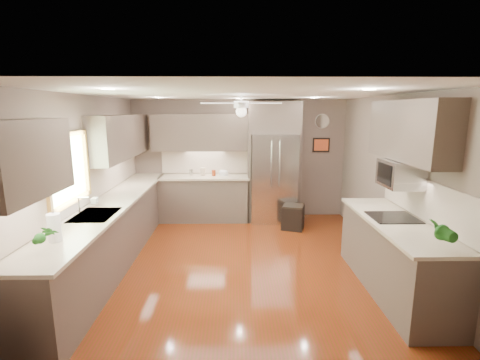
{
  "coord_description": "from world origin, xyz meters",
  "views": [
    {
      "loc": [
        -0.11,
        -4.89,
        2.28
      ],
      "look_at": [
        -0.01,
        0.6,
        1.17
      ],
      "focal_mm": 26.0,
      "sensor_mm": 36.0,
      "label": 1
    }
  ],
  "objects_px": {
    "potted_plant_left": "(44,235)",
    "bowl": "(223,175)",
    "potted_plant_right": "(440,231)",
    "refrigerator": "(273,164)",
    "canister_d": "(214,173)",
    "microwave": "(400,174)",
    "paper_towel": "(54,228)",
    "canister_b": "(191,172)",
    "canister_c": "(203,171)",
    "stool": "(293,217)",
    "soap_bottle": "(95,200)"
  },
  "relations": [
    {
      "from": "potted_plant_left",
      "to": "bowl",
      "type": "distance_m",
      "value": 4.21
    },
    {
      "from": "potted_plant_right",
      "to": "refrigerator",
      "type": "distance_m",
      "value": 4.04
    },
    {
      "from": "canister_d",
      "to": "potted_plant_right",
      "type": "height_order",
      "value": "potted_plant_right"
    },
    {
      "from": "bowl",
      "to": "microwave",
      "type": "xyz_separation_m",
      "value": [
        2.36,
        -2.74,
        0.52
      ]
    },
    {
      "from": "potted_plant_left",
      "to": "microwave",
      "type": "bearing_deg",
      "value": 16.16
    },
    {
      "from": "canister_d",
      "to": "paper_towel",
      "type": "distance_m",
      "value": 3.92
    },
    {
      "from": "refrigerator",
      "to": "microwave",
      "type": "relative_size",
      "value": 4.45
    },
    {
      "from": "canister_b",
      "to": "canister_c",
      "type": "height_order",
      "value": "canister_c"
    },
    {
      "from": "bowl",
      "to": "stool",
      "type": "height_order",
      "value": "bowl"
    },
    {
      "from": "canister_b",
      "to": "soap_bottle",
      "type": "bearing_deg",
      "value": -115.02
    },
    {
      "from": "soap_bottle",
      "to": "microwave",
      "type": "xyz_separation_m",
      "value": [
        4.11,
        -0.48,
        0.45
      ]
    },
    {
      "from": "potted_plant_right",
      "to": "paper_towel",
      "type": "height_order",
      "value": "potted_plant_right"
    },
    {
      "from": "potted_plant_right",
      "to": "stool",
      "type": "height_order",
      "value": "potted_plant_right"
    },
    {
      "from": "soap_bottle",
      "to": "bowl",
      "type": "relative_size",
      "value": 0.84
    },
    {
      "from": "canister_d",
      "to": "potted_plant_left",
      "type": "distance_m",
      "value": 4.15
    },
    {
      "from": "stool",
      "to": "soap_bottle",
      "type": "bearing_deg",
      "value": -152.04
    },
    {
      "from": "potted_plant_right",
      "to": "paper_towel",
      "type": "relative_size",
      "value": 1.08
    },
    {
      "from": "potted_plant_left",
      "to": "stool",
      "type": "distance_m",
      "value": 4.51
    },
    {
      "from": "canister_d",
      "to": "bowl",
      "type": "bearing_deg",
      "value": -4.37
    },
    {
      "from": "potted_plant_left",
      "to": "stool",
      "type": "height_order",
      "value": "potted_plant_left"
    },
    {
      "from": "stool",
      "to": "paper_towel",
      "type": "bearing_deg",
      "value": -134.95
    },
    {
      "from": "soap_bottle",
      "to": "potted_plant_left",
      "type": "distance_m",
      "value": 1.63
    },
    {
      "from": "potted_plant_left",
      "to": "potted_plant_right",
      "type": "xyz_separation_m",
      "value": [
        3.84,
        0.0,
        0.02
      ]
    },
    {
      "from": "soap_bottle",
      "to": "refrigerator",
      "type": "xyz_separation_m",
      "value": [
        2.78,
        2.23,
        0.16
      ]
    },
    {
      "from": "soap_bottle",
      "to": "canister_c",
      "type": "bearing_deg",
      "value": 60.04
    },
    {
      "from": "refrigerator",
      "to": "bowl",
      "type": "bearing_deg",
      "value": 178.07
    },
    {
      "from": "potted_plant_right",
      "to": "canister_b",
      "type": "bearing_deg",
      "value": 126.41
    },
    {
      "from": "soap_bottle",
      "to": "microwave",
      "type": "distance_m",
      "value": 4.16
    },
    {
      "from": "stool",
      "to": "paper_towel",
      "type": "height_order",
      "value": "paper_towel"
    },
    {
      "from": "potted_plant_left",
      "to": "refrigerator",
      "type": "relative_size",
      "value": 0.14
    },
    {
      "from": "potted_plant_right",
      "to": "bowl",
      "type": "distance_m",
      "value": 4.49
    },
    {
      "from": "paper_towel",
      "to": "potted_plant_left",
      "type": "bearing_deg",
      "value": -81.62
    },
    {
      "from": "stool",
      "to": "paper_towel",
      "type": "distance_m",
      "value": 4.35
    },
    {
      "from": "refrigerator",
      "to": "stool",
      "type": "distance_m",
      "value": 1.16
    },
    {
      "from": "canister_d",
      "to": "refrigerator",
      "type": "distance_m",
      "value": 1.25
    },
    {
      "from": "potted_plant_left",
      "to": "paper_towel",
      "type": "relative_size",
      "value": 0.99
    },
    {
      "from": "soap_bottle",
      "to": "microwave",
      "type": "height_order",
      "value": "microwave"
    },
    {
      "from": "soap_bottle",
      "to": "bowl",
      "type": "xyz_separation_m",
      "value": [
        1.75,
        2.27,
        -0.06
      ]
    },
    {
      "from": "microwave",
      "to": "stool",
      "type": "distance_m",
      "value": 2.66
    },
    {
      "from": "canister_d",
      "to": "potted_plant_left",
      "type": "relative_size",
      "value": 0.37
    },
    {
      "from": "canister_b",
      "to": "paper_towel",
      "type": "height_order",
      "value": "paper_towel"
    },
    {
      "from": "potted_plant_left",
      "to": "microwave",
      "type": "relative_size",
      "value": 0.6
    },
    {
      "from": "canister_b",
      "to": "potted_plant_right",
      "type": "relative_size",
      "value": 0.34
    },
    {
      "from": "canister_b",
      "to": "potted_plant_left",
      "type": "height_order",
      "value": "potted_plant_left"
    },
    {
      "from": "canister_c",
      "to": "refrigerator",
      "type": "relative_size",
      "value": 0.07
    },
    {
      "from": "soap_bottle",
      "to": "potted_plant_right",
      "type": "xyz_separation_m",
      "value": [
        4.0,
        -1.62,
        0.1
      ]
    },
    {
      "from": "potted_plant_left",
      "to": "potted_plant_right",
      "type": "height_order",
      "value": "potted_plant_right"
    },
    {
      "from": "canister_d",
      "to": "soap_bottle",
      "type": "xyz_separation_m",
      "value": [
        -1.55,
        -2.28,
        0.03
      ]
    },
    {
      "from": "canister_c",
      "to": "stool",
      "type": "bearing_deg",
      "value": -19.65
    },
    {
      "from": "canister_b",
      "to": "potted_plant_right",
      "type": "height_order",
      "value": "potted_plant_right"
    }
  ]
}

